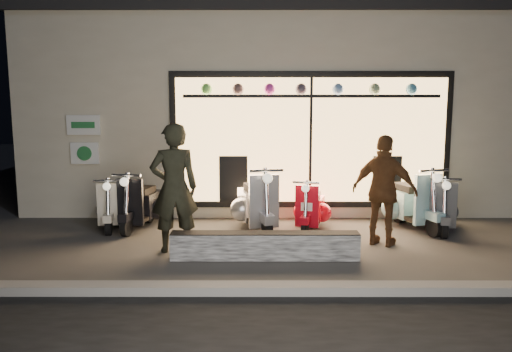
{
  "coord_description": "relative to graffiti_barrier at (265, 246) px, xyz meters",
  "views": [
    {
      "loc": [
        -0.25,
        -7.72,
        2.27
      ],
      "look_at": [
        -0.26,
        0.6,
        1.05
      ],
      "focal_mm": 35.0,
      "sensor_mm": 36.0,
      "label": 1
    }
  ],
  "objects": [
    {
      "name": "scooter_grey",
      "position": [
        3.18,
        1.81,
        0.19
      ],
      "size": [
        0.62,
        1.38,
        0.98
      ],
      "rotation": [
        0.0,
        0.0,
        -0.2
      ],
      "color": "black",
      "rests_on": "ground"
    },
    {
      "name": "ground",
      "position": [
        0.12,
        0.65,
        -0.2
      ],
      "size": [
        40.0,
        40.0,
        0.0
      ],
      "primitive_type": "plane",
      "color": "#383533",
      "rests_on": "ground"
    },
    {
      "name": "man",
      "position": [
        -1.38,
        0.41,
        0.79
      ],
      "size": [
        0.82,
        0.64,
        1.98
      ],
      "primitive_type": "imported",
      "rotation": [
        0.0,
        0.0,
        3.4
      ],
      "color": "black",
      "rests_on": "ground"
    },
    {
      "name": "scooter_silver",
      "position": [
        -0.13,
        1.78,
        0.26
      ],
      "size": [
        0.75,
        1.6,
        1.14
      ],
      "rotation": [
        0.0,
        0.0,
        0.23
      ],
      "color": "black",
      "rests_on": "ground"
    },
    {
      "name": "scooter_red",
      "position": [
        0.88,
        1.85,
        0.17
      ],
      "size": [
        0.63,
        1.28,
        0.91
      ],
      "rotation": [
        0.0,
        0.0,
        -0.26
      ],
      "color": "black",
      "rests_on": "ground"
    },
    {
      "name": "scooter_black",
      "position": [
        -2.24,
        1.99,
        0.21
      ],
      "size": [
        0.61,
        1.44,
        1.03
      ],
      "rotation": [
        0.0,
        0.0,
        -0.17
      ],
      "color": "black",
      "rests_on": "ground"
    },
    {
      "name": "shop_building",
      "position": [
        0.13,
        5.63,
        1.9
      ],
      "size": [
        10.2,
        6.23,
        4.2
      ],
      "color": "beige",
      "rests_on": "ground"
    },
    {
      "name": "graffiti_barrier",
      "position": [
        0.0,
        0.0,
        0.0
      ],
      "size": [
        2.74,
        0.28,
        0.4
      ],
      "primitive_type": "cube",
      "color": "black",
      "rests_on": "ground"
    },
    {
      "name": "scooter_blue",
      "position": [
        2.69,
        1.99,
        0.25
      ],
      "size": [
        0.77,
        1.56,
        1.11
      ],
      "rotation": [
        0.0,
        0.0,
        0.27
      ],
      "color": "black",
      "rests_on": "ground"
    },
    {
      "name": "scooter_cream",
      "position": [
        -2.77,
        1.99,
        0.17
      ],
      "size": [
        0.53,
        1.31,
        0.93
      ],
      "rotation": [
        0.0,
        0.0,
        0.13
      ],
      "color": "black",
      "rests_on": "ground"
    },
    {
      "name": "kerb",
      "position": [
        0.12,
        -1.35,
        -0.14
      ],
      "size": [
        40.0,
        0.25,
        0.12
      ],
      "primitive_type": "cube",
      "color": "slate",
      "rests_on": "ground"
    },
    {
      "name": "woman",
      "position": [
        1.91,
        0.73,
        0.69
      ],
      "size": [
        1.12,
        0.9,
        1.78
      ],
      "primitive_type": "imported",
      "rotation": [
        0.0,
        0.0,
        2.61
      ],
      "color": "brown",
      "rests_on": "ground"
    }
  ]
}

